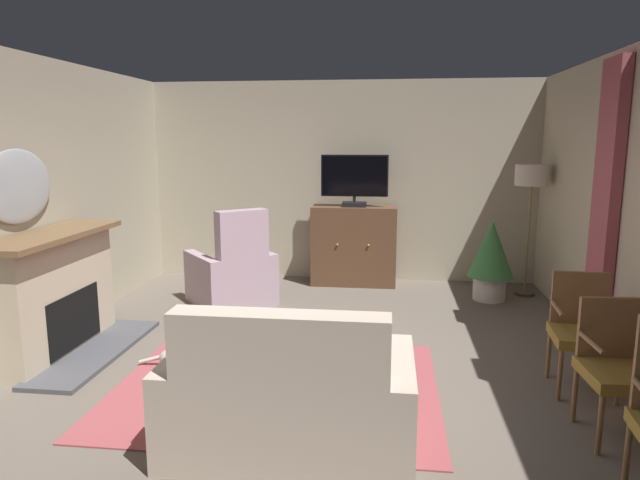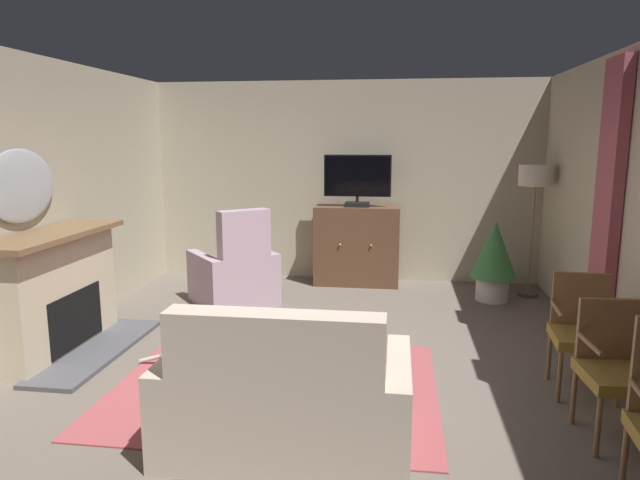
% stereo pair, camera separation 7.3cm
% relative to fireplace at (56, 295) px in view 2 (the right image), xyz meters
% --- Properties ---
extents(ground_plane, '(5.96, 7.45, 0.04)m').
position_rel_fireplace_xyz_m(ground_plane, '(2.40, -0.25, -0.56)').
color(ground_plane, '#665B51').
extents(wall_back, '(5.96, 0.10, 2.77)m').
position_rel_fireplace_xyz_m(wall_back, '(2.40, 3.23, 0.84)').
color(wall_back, '#B2A88E').
rests_on(wall_back, ground_plane).
extents(curtain_panel_far, '(0.10, 0.44, 2.33)m').
position_rel_fireplace_xyz_m(curtain_panel_far, '(5.03, 0.66, 0.98)').
color(curtain_panel_far, '#A34C56').
extents(rug_central, '(2.57, 2.09, 0.01)m').
position_rel_fireplace_xyz_m(rug_central, '(2.20, -0.51, -0.54)').
color(rug_central, '#9E474C').
rests_on(rug_central, ground_plane).
extents(fireplace, '(0.90, 1.71, 1.14)m').
position_rel_fireplace_xyz_m(fireplace, '(0.00, 0.00, 0.00)').
color(fireplace, '#4C4C51').
rests_on(fireplace, ground_plane).
extents(wall_mirror_oval, '(0.06, 0.97, 0.67)m').
position_rel_fireplace_xyz_m(wall_mirror_oval, '(-0.25, 0.00, 1.02)').
color(wall_mirror_oval, '#B2B7BF').
extents(tv_cabinet, '(1.15, 0.52, 1.08)m').
position_rel_fireplace_xyz_m(tv_cabinet, '(2.61, 2.88, -0.03)').
color(tv_cabinet, '#402A1C').
rests_on(tv_cabinet, ground_plane).
extents(television, '(0.90, 0.20, 0.69)m').
position_rel_fireplace_xyz_m(television, '(2.61, 2.83, 0.91)').
color(television, black).
rests_on(television, tv_cabinet).
extents(coffee_table, '(0.92, 0.56, 0.44)m').
position_rel_fireplace_xyz_m(coffee_table, '(2.57, -0.17, -0.15)').
color(coffee_table, brown).
rests_on(coffee_table, ground_plane).
extents(tv_remote, '(0.16, 0.15, 0.02)m').
position_rel_fireplace_xyz_m(tv_remote, '(2.63, -0.14, -0.09)').
color(tv_remote, black).
rests_on(tv_remote, coffee_table).
extents(sofa_floral, '(1.57, 0.94, 1.02)m').
position_rel_fireplace_xyz_m(sofa_floral, '(2.46, -1.42, -0.22)').
color(sofa_floral, '#C6B29E').
rests_on(sofa_floral, ground_plane).
extents(armchair_near_window, '(1.22, 1.22, 1.18)m').
position_rel_fireplace_xyz_m(armchair_near_window, '(1.22, 1.73, -0.19)').
color(armchair_near_window, '#AD93A3').
rests_on(armchair_near_window, ground_plane).
extents(side_chair_tucked_against_wall, '(0.49, 0.51, 0.92)m').
position_rel_fireplace_xyz_m(side_chair_tucked_against_wall, '(4.61, -0.95, -0.04)').
color(side_chair_tucked_against_wall, olive).
rests_on(side_chair_tucked_against_wall, ground_plane).
extents(side_chair_mid_row, '(0.51, 0.52, 0.92)m').
position_rel_fireplace_xyz_m(side_chair_mid_row, '(4.62, -0.22, -0.04)').
color(side_chair_mid_row, olive).
rests_on(side_chair_mid_row, ground_plane).
extents(potted_plant_leafy_by_curtain, '(0.55, 0.55, 1.00)m').
position_rel_fireplace_xyz_m(potted_plant_leafy_by_curtain, '(4.34, 2.29, 0.02)').
color(potted_plant_leafy_by_curtain, beige).
rests_on(potted_plant_leafy_by_curtain, ground_plane).
extents(cat, '(0.75, 0.21, 0.23)m').
position_rel_fireplace_xyz_m(cat, '(1.36, -0.27, -0.43)').
color(cat, beige).
rests_on(cat, ground_plane).
extents(floor_lamp, '(0.40, 0.40, 1.67)m').
position_rel_fireplace_xyz_m(floor_lamp, '(4.83, 2.57, 0.88)').
color(floor_lamp, '#4C4233').
rests_on(floor_lamp, ground_plane).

